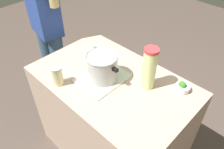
# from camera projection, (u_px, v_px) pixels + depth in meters

# --- Properties ---
(ground_plane) EXTENTS (8.00, 8.00, 0.00)m
(ground_plane) POSITION_uv_depth(u_px,v_px,m) (112.00, 147.00, 2.23)
(ground_plane) COLOR #50423A
(counter_slab) EXTENTS (1.20, 0.76, 0.91)m
(counter_slab) POSITION_uv_depth(u_px,v_px,m) (112.00, 119.00, 1.93)
(counter_slab) COLOR tan
(counter_slab) RESTS_ON ground_plane
(dish_cloth) EXTENTS (0.29, 0.36, 0.01)m
(dish_cloth) POSITION_uv_depth(u_px,v_px,m) (103.00, 78.00, 1.64)
(dish_cloth) COLOR beige
(dish_cloth) RESTS_ON counter_slab
(cooking_pot) EXTENTS (0.29, 0.23, 0.20)m
(cooking_pot) POSITION_uv_depth(u_px,v_px,m) (102.00, 67.00, 1.57)
(cooking_pot) COLOR #B7B7BC
(cooking_pot) RESTS_ON dish_cloth
(lemonade_pitcher) EXTENTS (0.10, 0.10, 0.32)m
(lemonade_pitcher) POSITION_uv_depth(u_px,v_px,m) (149.00, 68.00, 1.48)
(lemonade_pitcher) COLOR #E3F398
(lemonade_pitcher) RESTS_ON counter_slab
(mason_jar) EXTENTS (0.08, 0.08, 0.15)m
(mason_jar) POSITION_uv_depth(u_px,v_px,m) (58.00, 76.00, 1.55)
(mason_jar) COLOR beige
(mason_jar) RESTS_ON counter_slab
(broccoli_bowl_front) EXTENTS (0.13, 0.13, 0.07)m
(broccoli_bowl_front) POSITION_uv_depth(u_px,v_px,m) (96.00, 51.00, 1.86)
(broccoli_bowl_front) COLOR silver
(broccoli_bowl_front) RESTS_ON counter_slab
(broccoli_bowl_center) EXTENTS (0.10, 0.10, 0.07)m
(broccoli_bowl_center) POSITION_uv_depth(u_px,v_px,m) (182.00, 87.00, 1.53)
(broccoli_bowl_center) COLOR silver
(broccoli_bowl_center) RESTS_ON counter_slab
(person_cook) EXTENTS (0.50, 0.25, 1.73)m
(person_cook) POSITION_uv_depth(u_px,v_px,m) (47.00, 27.00, 2.13)
(person_cook) COLOR #355270
(person_cook) RESTS_ON ground_plane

